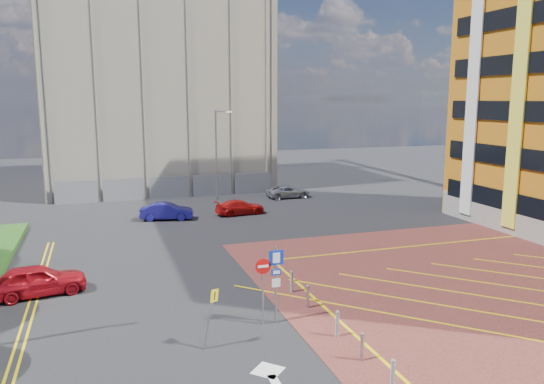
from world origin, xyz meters
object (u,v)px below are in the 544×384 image
lamp_back (217,151)px  warning_sign (211,311)px  car_silver_back (288,192)px  car_blue_back (167,211)px  sign_cluster (271,277)px  car_red_left (37,280)px  car_red_back (240,207)px

lamp_back → warning_sign: lamp_back is taller
warning_sign → car_silver_back: (12.87, 27.23, -0.87)m
warning_sign → car_blue_back: size_ratio=0.58×
warning_sign → lamp_back: bearing=77.0°
lamp_back → car_blue_back: size_ratio=2.05×
sign_cluster → car_blue_back: bearing=94.6°
car_red_left → car_silver_back: (19.41, 19.50, -0.17)m
car_red_left → car_silver_back: size_ratio=1.07×
lamp_back → sign_cluster: lamp_back is taller
sign_cluster → car_silver_back: (10.12, 25.86, -1.40)m
warning_sign → car_red_back: warning_sign is taller
lamp_back → car_blue_back: bearing=-128.7°
car_red_left → car_blue_back: car_red_left is taller
warning_sign → car_red_left: (-6.55, 7.73, -0.70)m
car_blue_back → car_red_back: (5.73, 0.08, -0.07)m
car_silver_back → warning_sign: bearing=152.2°
lamp_back → car_blue_back: (-5.43, -6.77, -3.72)m
sign_cluster → car_blue_back: 20.36m
sign_cluster → car_red_back: bearing=78.6°
sign_cluster → car_blue_back: sign_cluster is taller
car_red_back → sign_cluster: bearing=162.8°
lamp_back → warning_sign: bearing=-103.0°
car_blue_back → car_red_back: bearing=-77.1°
car_blue_back → car_red_back: car_blue_back is taller
sign_cluster → car_silver_back: size_ratio=0.80×
lamp_back → warning_sign: (-6.53, -28.39, -2.93)m
lamp_back → warning_sign: 29.27m
car_silver_back → car_red_left: bearing=132.6°
car_silver_back → car_red_back: bearing=130.0°
car_red_left → car_blue_back: (7.65, 13.89, -0.09)m
car_blue_back → car_silver_back: (11.76, 5.61, -0.09)m
car_blue_back → sign_cluster: bearing=-163.3°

